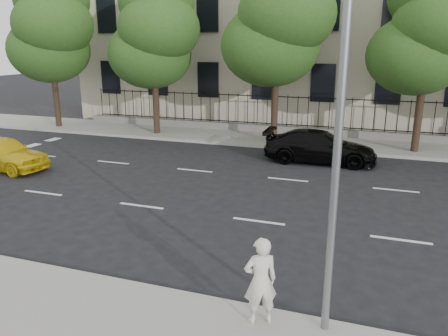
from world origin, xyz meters
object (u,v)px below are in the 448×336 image
Objects in this scene: woman_near at (260,281)px; street_light at (347,43)px; black_sedan at (320,147)px; yellow_taxi at (2,153)px.

street_light is at bearing -177.50° from woman_near.
woman_near is (0.52, -12.63, 0.28)m from black_sedan.
black_sedan is at bearing -117.54° from woman_near.
yellow_taxi is at bearing 156.29° from street_light.
street_light is 4.37m from woman_near.
yellow_taxi is at bearing -58.04° from woman_near.
black_sedan is 12.65m from woman_near.
street_light is 1.93× the size of yellow_taxi.
street_light is at bearing -173.28° from black_sedan.
street_light is 1.62× the size of black_sedan.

